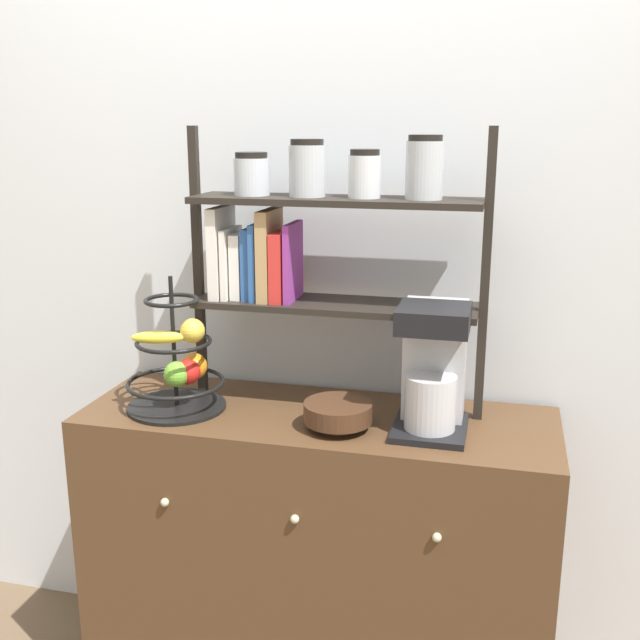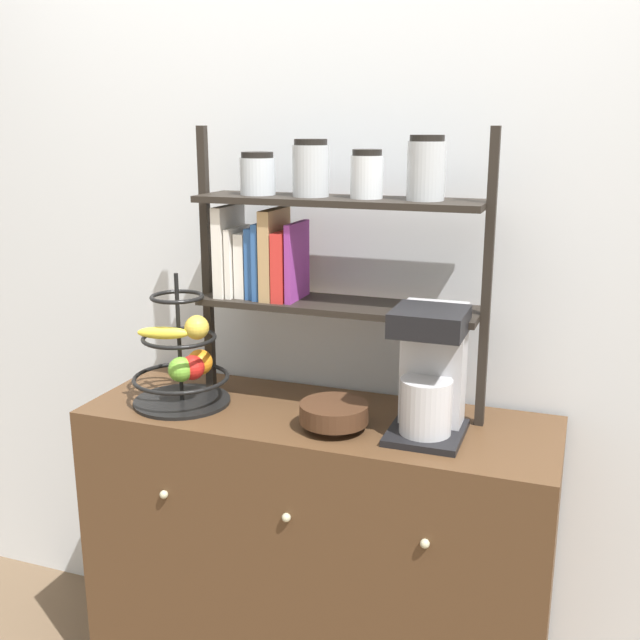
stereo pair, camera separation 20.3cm
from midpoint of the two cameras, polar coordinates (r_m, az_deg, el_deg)
name	(u,v)px [view 2 (the right image)]	position (r m, az deg, el deg)	size (l,w,h in m)	color
wall_back	(348,262)	(2.26, 4.70, 4.40)	(7.00, 0.05, 2.60)	silver
sideboard	(317,558)	(2.33, 2.39, -17.71)	(1.33, 0.47, 0.91)	#4C331E
coffee_maker	(430,372)	(1.97, 11.34, -3.92)	(0.19, 0.22, 0.34)	black
fruit_stand	(184,362)	(2.18, -7.72, -3.26)	(0.28, 0.28, 0.39)	black
wooden_bowl	(334,414)	(2.01, 4.00, -7.21)	(0.18, 0.18, 0.07)	#422819
shelf_hutch	(311,234)	(2.08, 2.12, 6.54)	(0.84, 0.20, 0.79)	black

